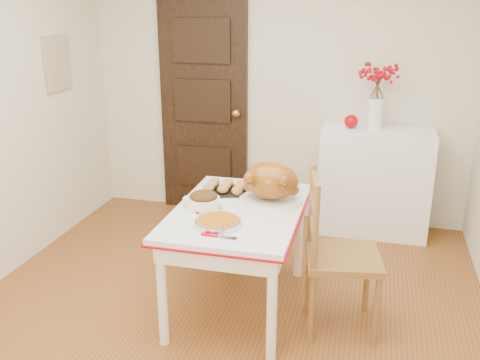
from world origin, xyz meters
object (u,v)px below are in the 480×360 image
(kitchen_table, at_px, (238,258))
(chair_oak, at_px, (343,254))
(turkey_platter, at_px, (271,183))
(pumpkin_pie, at_px, (218,221))
(sideboard, at_px, (374,182))

(kitchen_table, bearing_deg, chair_oak, -4.99)
(chair_oak, distance_m, turkey_platter, 0.66)
(turkey_platter, relative_size, pumpkin_pie, 1.54)
(sideboard, xyz_separation_m, turkey_platter, (-0.68, -1.33, 0.38))
(kitchen_table, bearing_deg, sideboard, 60.35)
(kitchen_table, distance_m, turkey_platter, 0.56)
(turkey_platter, xyz_separation_m, pumpkin_pie, (-0.23, -0.47, -0.11))
(turkey_platter, distance_m, pumpkin_pie, 0.53)
(sideboard, distance_m, chair_oak, 1.57)
(kitchen_table, relative_size, turkey_platter, 2.82)
(kitchen_table, height_order, chair_oak, chair_oak)
(sideboard, height_order, chair_oak, chair_oak)
(sideboard, relative_size, kitchen_table, 0.79)
(chair_oak, bearing_deg, pumpkin_pie, 97.42)
(turkey_platter, bearing_deg, kitchen_table, -113.85)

